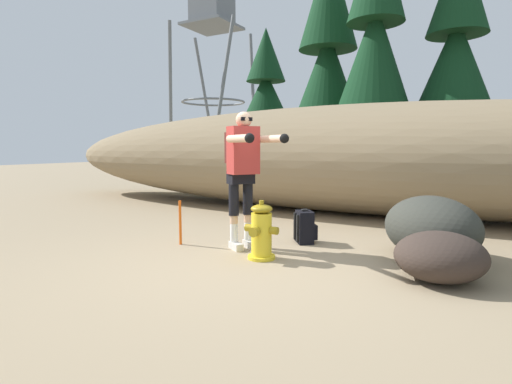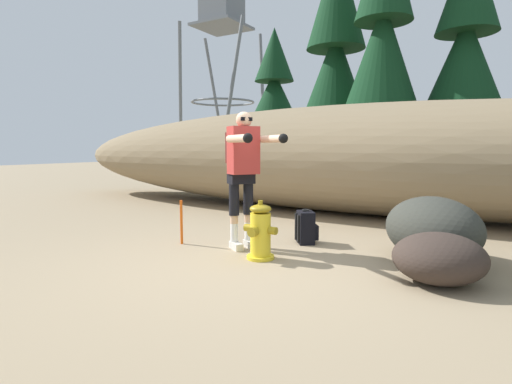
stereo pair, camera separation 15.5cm
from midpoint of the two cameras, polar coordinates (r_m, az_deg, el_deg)
name	(u,v)px [view 1 (the left image)]	position (r m, az deg, el deg)	size (l,w,h in m)	color
ground_plane	(255,264)	(4.60, -1.10, -10.37)	(56.00, 56.00, 0.04)	#998466
dirt_embankment	(354,159)	(8.22, 13.43, 4.66)	(15.68, 3.20, 2.15)	#897556
fire_hydrant	(261,232)	(4.67, -0.19, -5.82)	(0.42, 0.37, 0.70)	yellow
utility_worker	(243,163)	(5.04, -2.76, 4.18)	(1.02, 0.87, 1.75)	beige
spare_backpack	(305,227)	(5.50, 6.24, -5.06)	(0.36, 0.36, 0.47)	black
boulder_large	(431,228)	(5.05, 23.10, -4.74)	(1.19, 0.96, 0.75)	#33352E
boulder_mid	(440,257)	(4.30, 24.02, -8.47)	(0.89, 0.85, 0.49)	#352A24
pine_tree_far_left	(266,91)	(14.72, 1.10, 14.33)	(2.16, 2.16, 5.52)	#47331E
pine_tree_left	(327,67)	(12.35, 9.84, 17.22)	(2.61, 2.61, 7.10)	#47331E
pine_tree_center	(375,42)	(11.00, 16.29, 19.97)	(2.19, 2.19, 7.06)	#47331E
pine_tree_right	(456,52)	(11.25, 26.39, 17.54)	(2.19, 2.19, 6.32)	#47331E
watchtower	(212,13)	(20.72, -6.55, 24.23)	(3.90, 3.90, 9.95)	slate
survey_stake	(180,223)	(5.47, -11.63, -4.33)	(0.04, 0.04, 0.60)	#E55914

